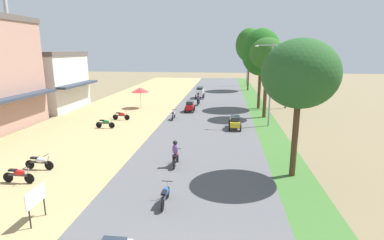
{
  "coord_description": "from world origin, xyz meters",
  "views": [
    {
      "loc": [
        1.74,
        -6.72,
        7.12
      ],
      "look_at": [
        -0.76,
        15.13,
        1.95
      ],
      "focal_mm": 28.08,
      "sensor_mm": 36.0,
      "label": 1
    }
  ],
  "objects_px": {
    "parked_motorbike_nearest": "(19,174)",
    "street_signboard": "(36,199)",
    "parked_motorbike_fourth": "(121,115)",
    "streetlamp_mid": "(247,62)",
    "utility_pole_near": "(288,74)",
    "motorbike_ahead_second": "(165,194)",
    "vendor_umbrella": "(140,90)",
    "streetlamp_near": "(271,79)",
    "median_tree_fourth": "(250,45)",
    "motorbike_ahead_fourth": "(174,115)",
    "median_tree_nearest": "(300,74)",
    "car_van_white": "(200,92)",
    "motorbike_ahead_fifth": "(198,99)",
    "parked_motorbike_third": "(105,123)",
    "car_sedan_yellow": "(235,122)",
    "median_tree_second": "(267,54)",
    "parked_motorbike_second": "(39,162)",
    "motorbike_ahead_third": "(176,154)",
    "median_tree_third": "(261,52)",
    "car_hatchback_red": "(190,106)"
  },
  "relations": [
    {
      "from": "car_van_white",
      "to": "motorbike_ahead_third",
      "type": "xyz_separation_m",
      "value": [
        0.84,
        -26.79,
        -0.17
      ]
    },
    {
      "from": "median_tree_nearest",
      "to": "median_tree_third",
      "type": "relative_size",
      "value": 0.81
    },
    {
      "from": "street_signboard",
      "to": "motorbike_ahead_second",
      "type": "distance_m",
      "value": 5.45
    },
    {
      "from": "motorbike_ahead_third",
      "to": "parked_motorbike_nearest",
      "type": "bearing_deg",
      "value": -157.23
    },
    {
      "from": "parked_motorbike_second",
      "to": "motorbike_ahead_third",
      "type": "xyz_separation_m",
      "value": [
        8.05,
        1.48,
        0.3
      ]
    },
    {
      "from": "utility_pole_near",
      "to": "motorbike_ahead_second",
      "type": "bearing_deg",
      "value": -111.67
    },
    {
      "from": "parked_motorbike_fourth",
      "to": "streetlamp_mid",
      "type": "height_order",
      "value": "streetlamp_mid"
    },
    {
      "from": "car_van_white",
      "to": "motorbike_ahead_second",
      "type": "relative_size",
      "value": 1.34
    },
    {
      "from": "car_hatchback_red",
      "to": "car_van_white",
      "type": "distance_m",
      "value": 10.07
    },
    {
      "from": "utility_pole_near",
      "to": "car_hatchback_red",
      "type": "bearing_deg",
      "value": -161.27
    },
    {
      "from": "car_hatchback_red",
      "to": "motorbike_ahead_third",
      "type": "height_order",
      "value": "motorbike_ahead_third"
    },
    {
      "from": "median_tree_fourth",
      "to": "motorbike_ahead_fifth",
      "type": "xyz_separation_m",
      "value": [
        -7.38,
        -15.91,
        -7.03
      ]
    },
    {
      "from": "car_hatchback_red",
      "to": "streetlamp_mid",
      "type": "bearing_deg",
      "value": 73.26
    },
    {
      "from": "parked_motorbike_fourth",
      "to": "parked_motorbike_second",
      "type": "bearing_deg",
      "value": -91.74
    },
    {
      "from": "parked_motorbike_nearest",
      "to": "median_tree_third",
      "type": "distance_m",
      "value": 28.32
    },
    {
      "from": "parked_motorbike_nearest",
      "to": "median_tree_fourth",
      "type": "bearing_deg",
      "value": 69.71
    },
    {
      "from": "motorbike_ahead_fourth",
      "to": "streetlamp_mid",
      "type": "bearing_deg",
      "value": 73.32
    },
    {
      "from": "street_signboard",
      "to": "motorbike_ahead_fourth",
      "type": "xyz_separation_m",
      "value": [
        2.38,
        19.41,
        -0.53
      ]
    },
    {
      "from": "streetlamp_near",
      "to": "utility_pole_near",
      "type": "xyz_separation_m",
      "value": [
        3.34,
        9.67,
        -0.23
      ]
    },
    {
      "from": "streetlamp_near",
      "to": "streetlamp_mid",
      "type": "xyz_separation_m",
      "value": [
        0.0,
        33.01,
        0.22
      ]
    },
    {
      "from": "car_van_white",
      "to": "motorbike_ahead_fifth",
      "type": "height_order",
      "value": "car_van_white"
    },
    {
      "from": "parked_motorbike_fourth",
      "to": "median_tree_third",
      "type": "relative_size",
      "value": 0.19
    },
    {
      "from": "parked_motorbike_third",
      "to": "parked_motorbike_second",
      "type": "bearing_deg",
      "value": -90.45
    },
    {
      "from": "parked_motorbike_third",
      "to": "utility_pole_near",
      "type": "relative_size",
      "value": 0.22
    },
    {
      "from": "median_tree_fourth",
      "to": "motorbike_ahead_fourth",
      "type": "bearing_deg",
      "value": -110.73
    },
    {
      "from": "parked_motorbike_third",
      "to": "street_signboard",
      "type": "height_order",
      "value": "street_signboard"
    },
    {
      "from": "median_tree_second",
      "to": "motorbike_ahead_fifth",
      "type": "relative_size",
      "value": 4.61
    },
    {
      "from": "median_tree_nearest",
      "to": "car_van_white",
      "type": "distance_m",
      "value": 28.91
    },
    {
      "from": "parked_motorbike_nearest",
      "to": "parked_motorbike_fourth",
      "type": "relative_size",
      "value": 1.0
    },
    {
      "from": "streetlamp_mid",
      "to": "motorbike_ahead_third",
      "type": "distance_m",
      "value": 44.71
    },
    {
      "from": "parked_motorbike_nearest",
      "to": "street_signboard",
      "type": "relative_size",
      "value": 1.2
    },
    {
      "from": "median_tree_third",
      "to": "utility_pole_near",
      "type": "xyz_separation_m",
      "value": [
        3.39,
        0.84,
        -2.58
      ]
    },
    {
      "from": "parked_motorbike_nearest",
      "to": "median_tree_third",
      "type": "bearing_deg",
      "value": 56.99
    },
    {
      "from": "median_tree_nearest",
      "to": "utility_pole_near",
      "type": "xyz_separation_m",
      "value": [
        3.5,
        21.28,
        -1.62
      ]
    },
    {
      "from": "median_tree_nearest",
      "to": "parked_motorbike_second",
      "type": "bearing_deg",
      "value": -176.8
    },
    {
      "from": "motorbike_ahead_third",
      "to": "median_tree_fourth",
      "type": "bearing_deg",
      "value": 79.49
    },
    {
      "from": "median_tree_fourth",
      "to": "motorbike_ahead_second",
      "type": "relative_size",
      "value": 5.95
    },
    {
      "from": "streetlamp_near",
      "to": "motorbike_ahead_third",
      "type": "height_order",
      "value": "streetlamp_near"
    },
    {
      "from": "median_tree_third",
      "to": "motorbike_ahead_third",
      "type": "distance_m",
      "value": 21.83
    },
    {
      "from": "parked_motorbike_second",
      "to": "median_tree_nearest",
      "type": "relative_size",
      "value": 0.23
    },
    {
      "from": "median_tree_third",
      "to": "streetlamp_mid",
      "type": "bearing_deg",
      "value": 89.88
    },
    {
      "from": "utility_pole_near",
      "to": "motorbike_ahead_second",
      "type": "relative_size",
      "value": 4.49
    },
    {
      "from": "streetlamp_mid",
      "to": "motorbike_ahead_fifth",
      "type": "relative_size",
      "value": 4.46
    },
    {
      "from": "vendor_umbrella",
      "to": "streetlamp_near",
      "type": "height_order",
      "value": "streetlamp_near"
    },
    {
      "from": "median_tree_third",
      "to": "motorbike_ahead_fifth",
      "type": "bearing_deg",
      "value": 171.46
    },
    {
      "from": "streetlamp_mid",
      "to": "motorbike_ahead_fourth",
      "type": "relative_size",
      "value": 4.46
    },
    {
      "from": "median_tree_nearest",
      "to": "motorbike_ahead_fourth",
      "type": "relative_size",
      "value": 4.27
    },
    {
      "from": "motorbike_ahead_second",
      "to": "median_tree_nearest",
      "type": "bearing_deg",
      "value": 31.9
    },
    {
      "from": "utility_pole_near",
      "to": "median_tree_second",
      "type": "bearing_deg",
      "value": -119.27
    },
    {
      "from": "parked_motorbike_third",
      "to": "car_sedan_yellow",
      "type": "distance_m",
      "value": 11.89
    }
  ]
}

